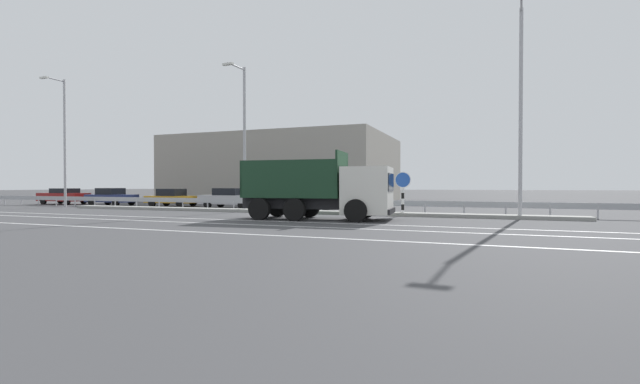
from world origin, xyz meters
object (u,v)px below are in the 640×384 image
object	(u,v)px
parked_car_3	(230,198)
street_lamp_1	(243,132)
street_lamp_0	(63,138)
parked_car_4	(303,200)
parked_car_1	(111,197)
dump_truck	(336,193)
median_road_sign	(403,192)
parked_car_0	(64,196)
street_lamp_2	(521,102)
parked_car_2	(172,198)

from	to	relation	value
parked_car_3	street_lamp_1	bearing A→B (deg)	44.47
street_lamp_0	parked_car_4	xyz separation A→B (m)	(18.42, 3.20, -4.61)
street_lamp_0	parked_car_1	distance (m)	5.79
dump_truck	parked_car_1	xyz separation A→B (m)	(-22.06, 7.25, -0.55)
median_road_sign	parked_car_0	distance (m)	30.70
median_road_sign	parked_car_3	size ratio (longest dim) A/B	0.50
street_lamp_2	parked_car_3	bearing A→B (deg)	169.14
median_road_sign	parked_car_2	world-z (taller)	median_road_sign
parked_car_4	street_lamp_2	bearing A→B (deg)	-105.54
parked_car_0	parked_car_3	distance (m)	17.33
dump_truck	street_lamp_1	distance (m)	9.19
dump_truck	parked_car_0	world-z (taller)	dump_truck
street_lamp_2	parked_car_0	xyz separation A→B (m)	(-36.24, 3.93, -5.02)
dump_truck	parked_car_1	distance (m)	23.23
street_lamp_0	street_lamp_1	distance (m)	15.76
median_road_sign	parked_car_0	bearing A→B (deg)	173.00
parked_car_2	parked_car_4	xyz separation A→B (m)	(11.50, -0.71, -0.01)
dump_truck	parked_car_1	size ratio (longest dim) A/B	1.82
street_lamp_0	parked_car_3	size ratio (longest dim) A/B	2.04
median_road_sign	street_lamp_0	distance (m)	26.06
parked_car_4	dump_truck	bearing A→B (deg)	-146.65
parked_car_4	parked_car_1	bearing A→B (deg)	88.70
street_lamp_2	parked_car_2	xyz separation A→B (m)	(-24.59, 4.16, -5.05)
median_road_sign	parked_car_3	distance (m)	13.59
street_lamp_0	street_lamp_2	size ratio (longest dim) A/B	0.94
parked_car_3	parked_car_4	xyz separation A→B (m)	(5.81, -0.17, -0.05)
parked_car_0	parked_car_2	size ratio (longest dim) A/B	1.10
parked_car_4	street_lamp_1	bearing A→B (deg)	139.59
dump_truck	median_road_sign	xyz separation A→B (m)	(2.53, 3.81, 0.03)
parked_car_3	street_lamp_2	bearing A→B (deg)	80.71
dump_truck	parked_car_2	distance (m)	18.07
median_road_sign	parked_car_3	xyz separation A→B (m)	(-13.14, 3.44, -0.56)
median_road_sign	parked_car_1	distance (m)	24.84
dump_truck	street_lamp_2	xyz separation A→B (m)	(8.30, 3.63, 4.47)
parked_car_0	median_road_sign	bearing A→B (deg)	-97.96
parked_car_3	median_road_sign	bearing A→B (deg)	76.88
median_road_sign	parked_car_2	size ratio (longest dim) A/B	0.57
street_lamp_0	parked_car_2	xyz separation A→B (m)	(6.93, 3.90, -4.60)
parked_car_0	parked_car_4	distance (m)	23.14
street_lamp_0	street_lamp_1	xyz separation A→B (m)	(15.76, -0.02, -0.32)
parked_car_2	parked_car_3	world-z (taller)	parked_car_3
street_lamp_0	parked_car_0	xyz separation A→B (m)	(-4.71, 3.67, -4.57)
street_lamp_2	parked_car_2	distance (m)	25.45
parked_car_1	parked_car_3	bearing A→B (deg)	87.19
parked_car_1	median_road_sign	bearing A→B (deg)	79.19
median_road_sign	street_lamp_1	xyz separation A→B (m)	(-9.99, 0.06, 3.68)
street_lamp_2	parked_car_1	world-z (taller)	street_lamp_2
parked_car_1	parked_car_2	bearing A→B (deg)	92.54
median_road_sign	parked_car_2	bearing A→B (deg)	168.06
street_lamp_0	street_lamp_2	distance (m)	31.53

